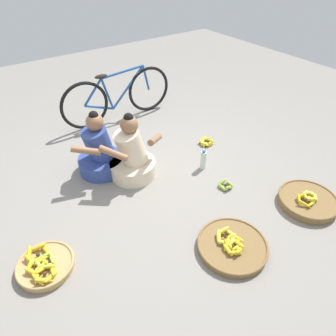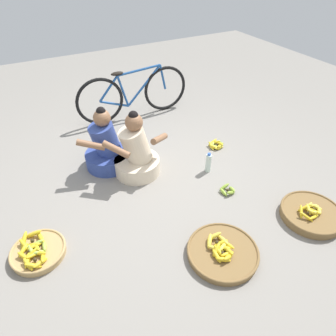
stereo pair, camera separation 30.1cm
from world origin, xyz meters
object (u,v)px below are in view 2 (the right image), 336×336
at_px(banana_basket_back_center, 222,252).
at_px(loose_bananas_front_left, 216,145).
at_px(vendor_woman_front, 136,154).
at_px(water_bottle, 208,163).
at_px(banana_basket_front_center, 311,213).
at_px(bicycle_leaning, 134,94).
at_px(loose_bananas_near_vendor, 228,190).
at_px(vendor_woman_behind, 107,148).
at_px(banana_basket_mid_right, 37,251).

relative_size(banana_basket_back_center, loose_bananas_front_left, 2.86).
bearing_deg(vendor_woman_front, water_bottle, -26.61).
bearing_deg(banana_basket_front_center, bicycle_leaning, 104.31).
bearing_deg(loose_bananas_near_vendor, water_bottle, 87.25).
xyz_separation_m(banana_basket_front_center, water_bottle, (-0.48, 1.09, 0.07)).
distance_m(vendor_woman_behind, banana_basket_front_center, 2.29).
bearing_deg(bicycle_leaning, banana_basket_back_center, -96.97).
distance_m(vendor_woman_front, banana_basket_front_center, 1.91).
distance_m(bicycle_leaning, loose_bananas_front_left, 1.46).
bearing_deg(loose_bananas_near_vendor, bicycle_leaning, 95.49).
distance_m(loose_bananas_front_left, water_bottle, 0.54).
bearing_deg(bicycle_leaning, loose_bananas_near_vendor, -84.51).
bearing_deg(banana_basket_mid_right, vendor_woman_front, 28.20).
relative_size(vendor_woman_behind, banana_basket_front_center, 1.29).
height_order(loose_bananas_near_vendor, water_bottle, water_bottle).
bearing_deg(bicycle_leaning, vendor_woman_front, -111.85).
distance_m(vendor_woman_behind, banana_basket_mid_right, 1.37).
relative_size(vendor_woman_front, banana_basket_front_center, 1.33).
height_order(loose_bananas_front_left, water_bottle, water_bottle).
bearing_deg(water_bottle, banana_basket_front_center, -66.13).
bearing_deg(loose_bananas_near_vendor, banana_basket_front_center, -53.44).
relative_size(vendor_woman_front, bicycle_leaning, 0.46).
height_order(bicycle_leaning, water_bottle, bicycle_leaning).
bearing_deg(banana_basket_front_center, vendor_woman_front, 129.87).
bearing_deg(banana_basket_back_center, banana_basket_front_center, -2.76).
bearing_deg(banana_basket_back_center, loose_bananas_near_vendor, 49.87).
relative_size(banana_basket_back_center, water_bottle, 2.49).
bearing_deg(banana_basket_front_center, loose_bananas_near_vendor, 126.56).
bearing_deg(bicycle_leaning, banana_basket_front_center, -75.69).
relative_size(bicycle_leaning, loose_bananas_front_left, 7.82).
distance_m(vendor_woman_behind, banana_basket_back_center, 1.76).
bearing_deg(vendor_woman_front, loose_bananas_near_vendor, -47.50).
height_order(banana_basket_front_center, water_bottle, water_bottle).
height_order(vendor_woman_front, banana_basket_front_center, vendor_woman_front).
xyz_separation_m(bicycle_leaning, loose_bananas_near_vendor, (0.20, -2.07, -0.33)).
bearing_deg(loose_bananas_front_left, banana_basket_mid_right, -164.28).
bearing_deg(banana_basket_back_center, banana_basket_mid_right, 152.07).
bearing_deg(vendor_woman_behind, vendor_woman_front, -48.81).
height_order(bicycle_leaning, banana_basket_front_center, bicycle_leaning).
xyz_separation_m(vendor_woman_behind, loose_bananas_near_vendor, (0.97, -1.07, -0.21)).
distance_m(banana_basket_back_center, water_bottle, 1.18).
bearing_deg(vendor_woman_front, banana_basket_mid_right, -151.80).
distance_m(vendor_woman_front, bicycle_leaning, 1.39).
distance_m(vendor_woman_behind, bicycle_leaning, 1.26).
bearing_deg(loose_bananas_near_vendor, vendor_woman_front, 132.50).
bearing_deg(banana_basket_back_center, water_bottle, 62.19).
bearing_deg(water_bottle, loose_bananas_front_left, 43.86).
height_order(vendor_woman_front, vendor_woman_behind, vendor_woman_front).
relative_size(banana_basket_back_center, banana_basket_mid_right, 1.33).
bearing_deg(banana_basket_mid_right, bicycle_leaning, 48.15).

